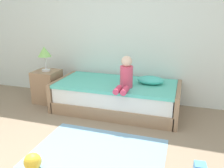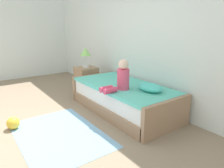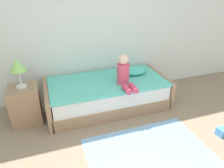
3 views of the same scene
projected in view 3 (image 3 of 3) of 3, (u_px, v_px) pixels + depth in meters
name	position (u px, v px, depth m)	size (l,w,h in m)	color
wall_rear	(87.00, 19.00, 3.54)	(7.20, 0.10, 2.90)	silver
bed	(107.00, 93.00, 3.62)	(2.11, 1.00, 0.50)	#997556
nightstand	(26.00, 104.00, 3.19)	(0.44, 0.44, 0.60)	#997556
table_lamp	(17.00, 66.00, 2.91)	(0.24, 0.24, 0.45)	silver
child_figure	(124.00, 73.00, 3.29)	(0.20, 0.51, 0.50)	#E04C6B
pillow	(135.00, 71.00, 3.73)	(0.44, 0.30, 0.13)	#4CCCBC
area_rug	(149.00, 153.00, 2.67)	(1.60, 1.10, 0.01)	#7AA8CC
toy_block	(222.00, 132.00, 2.97)	(0.12, 0.12, 0.12)	#4C99E5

